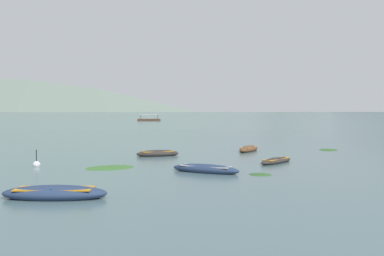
% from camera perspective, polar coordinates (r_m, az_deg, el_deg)
% --- Properties ---
extents(ground_plane, '(6000.00, 6000.00, 0.00)m').
position_cam_1_polar(ground_plane, '(1505.58, 1.48, 2.32)').
color(ground_plane, '#476066').
extents(mountain_1, '(1923.86, 1923.86, 482.86)m').
position_cam_1_polar(mountain_1, '(1888.64, -16.54, 9.59)').
color(mountain_1, slate).
rests_on(mountain_1, ground).
extents(mountain_2, '(585.99, 585.99, 191.51)m').
position_cam_1_polar(mountain_2, '(1771.73, -2.09, 5.44)').
color(mountain_2, slate).
rests_on(mountain_2, ground).
extents(mountain_3, '(775.74, 775.74, 188.38)m').
position_cam_1_polar(mountain_3, '(2067.07, 12.56, 4.91)').
color(mountain_3, '#56665B').
rests_on(mountain_3, ground).
extents(rowboat_0, '(4.34, 2.80, 0.61)m').
position_cam_1_polar(rowboat_0, '(24.43, 1.87, -5.74)').
color(rowboat_0, navy).
rests_on(rowboat_0, ground).
extents(rowboat_1, '(3.13, 3.55, 0.47)m').
position_cam_1_polar(rowboat_1, '(29.36, 11.64, -4.49)').
color(rowboat_1, '#2D2826').
rests_on(rowboat_1, ground).
extents(rowboat_2, '(2.64, 3.91, 0.63)m').
position_cam_1_polar(rowboat_2, '(37.30, 7.89, -2.91)').
color(rowboat_2, brown).
rests_on(rowboat_2, ground).
extents(rowboat_3, '(4.44, 1.54, 0.68)m').
position_cam_1_polar(rowboat_3, '(18.26, -18.57, -8.60)').
color(rowboat_3, navy).
rests_on(rowboat_3, ground).
extents(rowboat_5, '(3.64, 2.15, 0.62)m').
position_cam_1_polar(rowboat_5, '(33.20, -4.79, -3.57)').
color(rowboat_5, '#2D2826').
rests_on(rowboat_5, ground).
extents(ferry_0, '(7.93, 3.07, 2.54)m').
position_cam_1_polar(ferry_0, '(144.43, -6.00, 1.17)').
color(ferry_0, '#4C3323').
rests_on(ferry_0, ground).
extents(mooring_buoy, '(0.49, 0.49, 1.24)m').
position_cam_1_polar(mooring_buoy, '(28.92, -20.82, -4.77)').
color(mooring_buoy, silver).
rests_on(mooring_buoy, ground).
extents(weed_patch_0, '(1.55, 1.43, 0.14)m').
position_cam_1_polar(weed_patch_0, '(23.86, 9.50, -6.43)').
color(weed_patch_0, '#2D5628').
rests_on(weed_patch_0, ground).
extents(weed_patch_3, '(3.91, 3.63, 0.14)m').
position_cam_1_polar(weed_patch_3, '(26.84, -11.33, -5.46)').
color(weed_patch_3, '#38662D').
rests_on(weed_patch_3, ground).
extents(weed_patch_4, '(2.31, 2.84, 0.14)m').
position_cam_1_polar(weed_patch_4, '(40.07, 18.47, -2.93)').
color(weed_patch_4, '#2D5628').
rests_on(weed_patch_4, ground).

